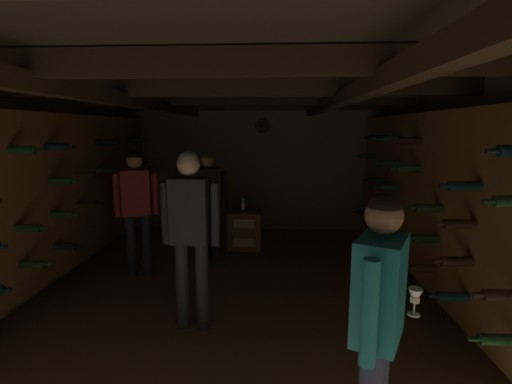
{
  "coord_description": "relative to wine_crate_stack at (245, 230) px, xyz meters",
  "views": [
    {
      "loc": [
        0.43,
        -3.65,
        1.88
      ],
      "look_at": [
        0.2,
        0.57,
        1.16
      ],
      "focal_mm": 26.17,
      "sensor_mm": 36.0,
      "label": 1
    }
  ],
  "objects": [
    {
      "name": "wine_crate_stack",
      "position": [
        0.0,
        0.0,
        0.0
      ],
      "size": [
        0.52,
        0.35,
        0.6
      ],
      "color": "brown",
      "rests_on": "ground_plane"
    },
    {
      "name": "display_bottle",
      "position": [
        -0.02,
        -0.05,
        0.44
      ],
      "size": [
        0.08,
        0.08,
        0.35
      ],
      "color": "#194723",
      "rests_on": "wine_crate_stack"
    },
    {
      "name": "person_host_center",
      "position": [
        -0.29,
        -2.38,
        0.72
      ],
      "size": [
        0.54,
        0.24,
        1.68
      ],
      "color": "#2D2D33",
      "rests_on": "ground_plane"
    },
    {
      "name": "ground_plane",
      "position": [
        0.05,
        -2.0,
        -0.3
      ],
      "size": [
        8.4,
        8.4,
        0.0
      ],
      "primitive_type": "plane",
      "color": "#8C7051"
    },
    {
      "name": "person_guest_rear_center",
      "position": [
        -0.47,
        -0.55,
        0.63
      ],
      "size": [
        0.52,
        0.39,
        1.56
      ],
      "color": "#232D4C",
      "rests_on": "ground_plane"
    },
    {
      "name": "person_guest_far_left",
      "position": [
        -1.26,
        -1.14,
        0.66
      ],
      "size": [
        0.52,
        0.31,
        1.6
      ],
      "color": "#232D4C",
      "rests_on": "ground_plane"
    },
    {
      "name": "person_guest_near_right",
      "position": [
        1.02,
        -3.8,
        0.64
      ],
      "size": [
        0.35,
        0.49,
        1.56
      ],
      "color": "#232D4C",
      "rests_on": "ground_plane"
    },
    {
      "name": "room_shell",
      "position": [
        0.05,
        -1.73,
        1.12
      ],
      "size": [
        4.72,
        6.52,
        2.41
      ],
      "color": "gray",
      "rests_on": "ground_plane"
    }
  ]
}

